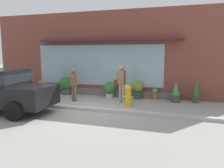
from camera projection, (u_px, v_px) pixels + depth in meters
ground_plane at (85, 109)px, 9.28m from camera, size 60.00×60.00×0.00m
curb_strip at (83, 108)px, 9.08m from camera, size 14.00×0.24×0.12m
storefront at (108, 55)px, 11.97m from camera, size 14.00×0.81×4.52m
fire_hydrant at (128, 96)px, 9.56m from camera, size 0.44×0.41×0.96m
pedestrian_with_handbag at (121, 81)px, 10.18m from camera, size 0.64×0.27×1.77m
pedestrian_passerby at (74, 83)px, 10.54m from camera, size 0.45×0.25×1.57m
potted_plant_low_front at (196, 93)px, 10.33m from camera, size 0.31×0.31×1.00m
potted_plant_window_left at (176, 93)px, 10.44m from camera, size 0.42×0.42×0.98m
potted_plant_window_right at (109, 89)px, 11.51m from camera, size 0.64×0.64×0.82m
potted_plant_by_entrance at (66, 85)px, 12.40m from camera, size 0.75×0.75×1.00m
potted_plant_corner_tall at (155, 94)px, 11.16m from camera, size 0.29×0.29×0.55m
potted_plant_doorstep at (42, 87)px, 12.76m from camera, size 0.58×0.58×0.74m
potted_plant_near_hydrant at (137, 89)px, 11.29m from camera, size 0.59×0.59×0.93m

